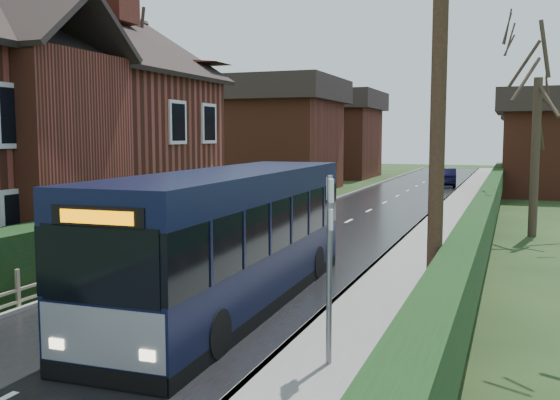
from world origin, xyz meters
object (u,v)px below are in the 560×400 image
at_px(bus_stop_sign, 330,244).
at_px(brick_house, 31,116).
at_px(telegraph_pole, 438,123).
at_px(bus, 232,240).
at_px(car_silver, 210,229).

bearing_deg(bus_stop_sign, brick_house, 126.22).
distance_m(brick_house, telegraph_pole, 15.31).
xyz_separation_m(bus, car_silver, (-3.76, 6.31, -0.85)).
relative_size(brick_house, bus, 1.49).
distance_m(bus, car_silver, 7.40).
height_order(car_silver, bus_stop_sign, bus_stop_sign).
bearing_deg(brick_house, bus, -26.42).
relative_size(bus, car_silver, 2.70).
distance_m(bus_stop_sign, telegraph_pole, 2.98).
height_order(bus, telegraph_pole, telegraph_pole).
height_order(bus_stop_sign, telegraph_pole, telegraph_pole).
bearing_deg(telegraph_pole, bus, 157.77).
xyz_separation_m(bus, bus_stop_sign, (3.04, -2.96, 0.58)).
distance_m(bus, bus_stop_sign, 4.28).
xyz_separation_m(brick_house, bus_stop_sign, (12.73, -7.78, -2.32)).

